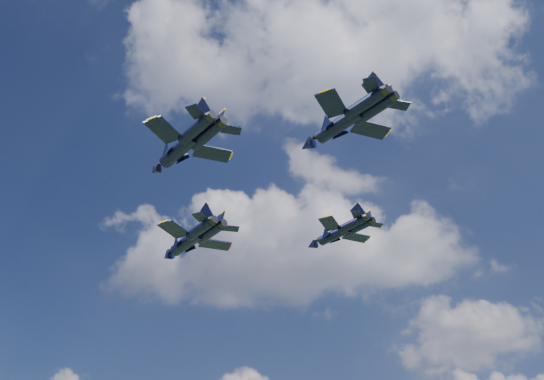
{
  "coord_description": "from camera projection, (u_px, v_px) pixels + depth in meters",
  "views": [
    {
      "loc": [
        12.68,
        -71.85,
        4.94
      ],
      "look_at": [
        -1.11,
        0.97,
        54.5
      ],
      "focal_mm": 40.0,
      "sensor_mm": 36.0,
      "label": 1
    }
  ],
  "objects": [
    {
      "name": "jet_lead",
      "position": [
        186.0,
        243.0,
        100.15
      ],
      "size": [
        16.21,
        14.74,
        4.22
      ],
      "rotation": [
        0.0,
        0.0,
        0.87
      ],
      "color": "black"
    },
    {
      "name": "jet_right",
      "position": [
        333.0,
        235.0,
        99.44
      ],
      "size": [
        13.64,
        11.33,
        3.44
      ],
      "rotation": [
        0.0,
        0.0,
        0.94
      ],
      "color": "black"
    },
    {
      "name": "jet_left",
      "position": [
        177.0,
        151.0,
        81.49
      ],
      "size": [
        15.69,
        13.94,
        4.05
      ],
      "rotation": [
        0.0,
        0.0,
        0.89
      ],
      "color": "black"
    },
    {
      "name": "jet_slot",
      "position": [
        336.0,
        126.0,
        79.06
      ],
      "size": [
        15.58,
        13.28,
        3.96
      ],
      "rotation": [
        0.0,
        0.0,
        0.92
      ],
      "color": "black"
    }
  ]
}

